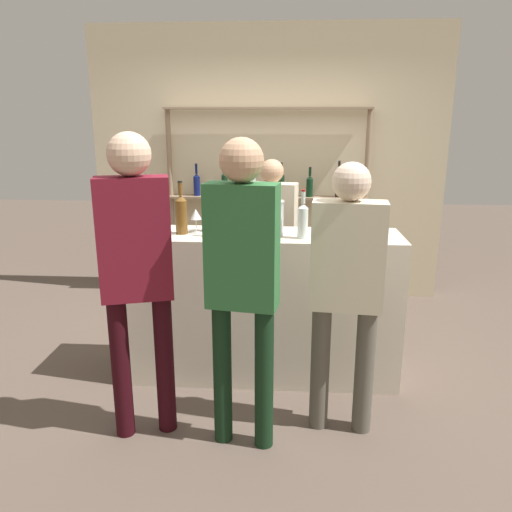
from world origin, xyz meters
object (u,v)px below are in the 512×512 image
Objects in this scene: counter_bottle_0 at (163,210)px; customer_left at (136,262)px; counter_bottle_1 at (241,213)px; wine_glass at (196,215)px; counter_bottle_5 at (224,218)px; counter_bottle_4 at (303,220)px; server_behind_counter at (271,233)px; customer_center at (242,269)px; ice_bucket at (269,218)px; counter_bottle_3 at (211,214)px; customer_right at (347,280)px; counter_bottle_2 at (181,213)px; cork_jar at (362,225)px.

customer_left reaches higher than counter_bottle_0.
counter_bottle_1 is 0.32m from wine_glass.
counter_bottle_0 is 0.51m from counter_bottle_5.
counter_bottle_1 is 0.46m from counter_bottle_4.
counter_bottle_1 is 0.23× the size of server_behind_counter.
customer_left reaches higher than server_behind_counter.
ice_bucket is at bearing 1.15° from customer_center.
counter_bottle_3 is at bearing 124.08° from counter_bottle_5.
server_behind_counter reaches higher than counter_bottle_5.
ice_bucket is 0.83m from customer_right.
counter_bottle_0 is 1.15m from customer_center.
counter_bottle_5 is at bearing -21.83° from counter_bottle_0.
counter_bottle_3 is at bearing 25.60° from counter_bottle_2.
customer_center is (-0.10, -1.69, 0.18)m from server_behind_counter.
counter_bottle_3 is 0.99× the size of counter_bottle_4.
counter_bottle_2 is at bearing -23.60° from customer_left.
counter_bottle_5 is at bearing -175.22° from cork_jar.
counter_bottle_3 is (0.20, 0.09, -0.02)m from counter_bottle_2.
cork_jar is 1.56m from customer_left.
counter_bottle_3 is 0.11m from wine_glass.
wine_glass is at bearing 61.67° from customer_right.
server_behind_counter is (0.61, 0.86, -0.33)m from counter_bottle_2.
customer_left is at bearing -144.79° from counter_bottle_4.
customer_center reaches higher than counter_bottle_5.
counter_bottle_0 is 2.18× the size of wine_glass.
customer_left reaches higher than counter_bottle_1.
counter_bottle_1 is at bearing 9.43° from counter_bottle_2.
server_behind_counter is at bearing 104.63° from counter_bottle_4.
cork_jar is 0.11× the size of server_behind_counter.
counter_bottle_4 is 1.03m from server_behind_counter.
counter_bottle_5 is at bearing 60.58° from customer_right.
counter_bottle_0 reaches higher than counter_bottle_4.
customer_center reaches higher than counter_bottle_1.
wine_glass is 0.83m from customer_left.
counter_bottle_3 is at bearing 174.57° from cork_jar.
counter_bottle_5 is 0.32m from ice_bucket.
counter_bottle_2 is 2.18× the size of wine_glass.
counter_bottle_4 is at bearing -169.35° from cork_jar.
counter_bottle_5 is 1.04m from server_behind_counter.
counter_bottle_5 is at bearing -15.38° from counter_bottle_2.
counter_bottle_4 is 1.37× the size of ice_bucket.
customer_right is (0.78, -0.55, -0.24)m from counter_bottle_5.
customer_center reaches higher than counter_bottle_4.
counter_bottle_2 is at bearing -156.62° from wine_glass.
counter_bottle_1 reaches higher than ice_bucket.
customer_left is at bearing -151.19° from cork_jar.
counter_bottle_0 is 0.24× the size of server_behind_counter.
cork_jar is (1.42, -0.11, -0.07)m from counter_bottle_0.
ice_bucket is (0.62, -0.01, -0.02)m from counter_bottle_2.
ice_bucket reaches higher than wine_glass.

